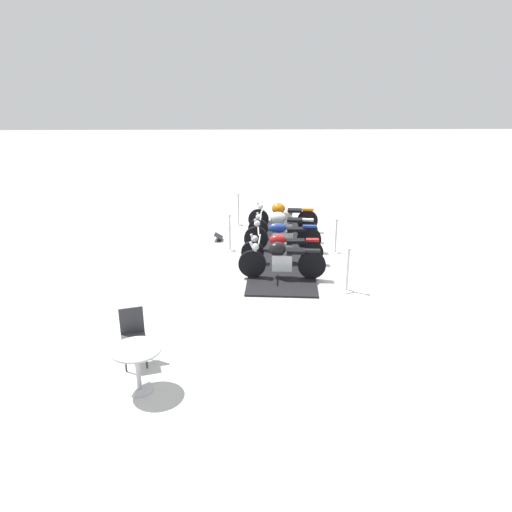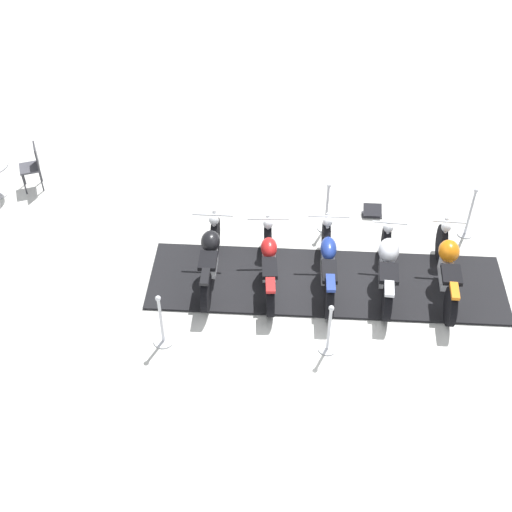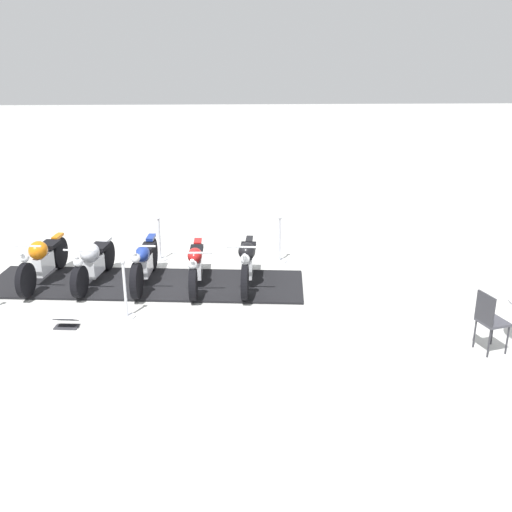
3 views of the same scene
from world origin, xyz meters
name	(u,v)px [view 2 (image 2 of 3)]	position (x,y,z in m)	size (l,w,h in m)	color
ground_plane	(326,283)	(0.00, 0.00, 0.00)	(80.00, 80.00, 0.00)	silver
display_platform	(326,282)	(0.00, 0.00, 0.02)	(6.30, 1.68, 0.05)	black
motorcycle_copper	(447,266)	(0.14, 2.04, 0.52)	(2.26, 0.61, 0.98)	black
motorcycle_chrome	(387,264)	(0.05, 1.03, 0.50)	(2.12, 0.65, 0.91)	black
motorcycle_navy	(328,262)	(-0.03, 0.00, 0.49)	(2.20, 0.73, 1.00)	black
motorcycle_maroon	(269,261)	(-0.12, -1.02, 0.46)	(2.18, 0.74, 0.89)	black
motorcycle_black	(211,256)	(-0.21, -2.04, 0.52)	(2.14, 0.72, 0.99)	black
stanchion_right_mid	(326,213)	(-1.50, 0.13, 0.38)	(0.30, 0.30, 1.09)	silver
stanchion_left_mid	(329,335)	(1.50, -0.13, 0.35)	(0.30, 0.30, 1.01)	silver
stanchion_left_rear	(162,328)	(1.27, -2.80, 0.33)	(0.34, 0.34, 1.06)	silver
stanchion_right_front	(469,218)	(-1.27, 2.80, 0.39)	(0.29, 0.29, 1.10)	silver
info_placard	(372,213)	(-1.88, 1.09, 0.07)	(0.28, 0.41, 0.22)	#333338
cafe_chair_near_table	(33,164)	(-2.99, -5.70, 0.57)	(0.50, 0.50, 0.99)	#2D2D33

